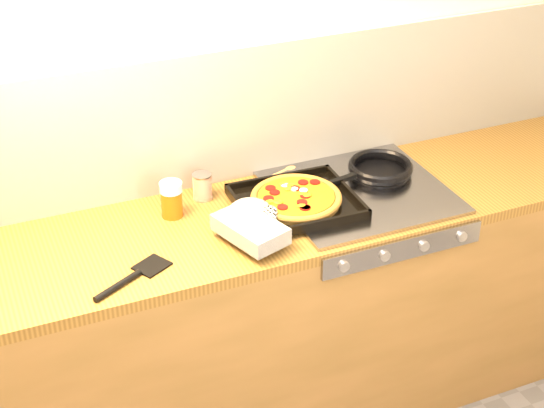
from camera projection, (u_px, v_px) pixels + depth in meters
name	position (u px, v px, depth m)	size (l,w,h in m)	color
room_shell	(211.00, 120.00, 2.92)	(3.20, 3.20, 3.20)	white
counter_run	(245.00, 324.00, 3.05)	(3.20, 0.62, 0.90)	olive
stovetop	(360.00, 193.00, 2.97)	(0.60, 0.56, 0.02)	gray
pizza_on_tray	(283.00, 206.00, 2.82)	(0.54, 0.46, 0.07)	black
frying_pan	(379.00, 169.00, 3.06)	(0.41, 0.28, 0.04)	black
tomato_can	(202.00, 186.00, 2.92)	(0.07, 0.07, 0.10)	#AB210D
juice_glass	(172.00, 199.00, 2.81)	(0.09, 0.09, 0.13)	#E64D0D
wooden_spoon	(272.00, 177.00, 3.06)	(0.29, 0.13, 0.02)	#AF804A
black_spatula	(132.00, 277.00, 2.52)	(0.27, 0.18, 0.02)	black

